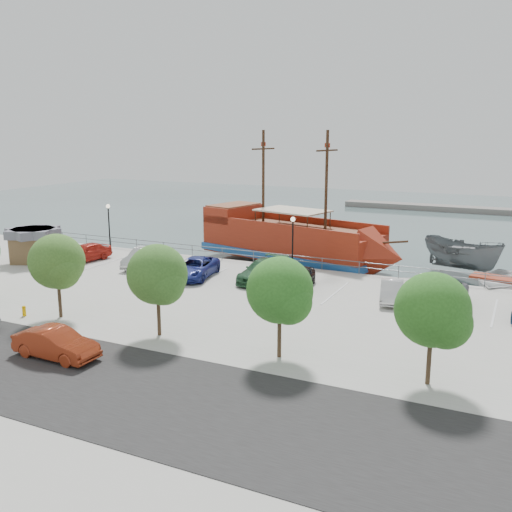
% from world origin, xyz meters
% --- Properties ---
extents(ground, '(160.00, 160.00, 0.00)m').
position_xyz_m(ground, '(0.00, 0.00, -1.00)').
color(ground, '#394D4E').
extents(land_slab, '(100.00, 58.00, 1.20)m').
position_xyz_m(land_slab, '(0.00, -21.00, -0.60)').
color(land_slab, '#ABA9A0').
rests_on(land_slab, ground).
extents(street, '(100.00, 8.00, 0.04)m').
position_xyz_m(street, '(0.00, -16.00, 0.01)').
color(street, black).
rests_on(street, land_slab).
extents(sidewalk, '(100.00, 4.00, 0.05)m').
position_xyz_m(sidewalk, '(0.00, -10.00, 0.01)').
color(sidewalk, '#A6A49E').
rests_on(sidewalk, land_slab).
extents(seawall_railing, '(50.00, 0.06, 1.00)m').
position_xyz_m(seawall_railing, '(0.00, 7.80, 0.53)').
color(seawall_railing, slate).
rests_on(seawall_railing, land_slab).
extents(far_shore, '(40.00, 3.00, 0.80)m').
position_xyz_m(far_shore, '(10.00, 55.00, -0.60)').
color(far_shore, gray).
rests_on(far_shore, ground).
extents(pirate_ship, '(19.96, 9.69, 12.36)m').
position_xyz_m(pirate_ship, '(-1.30, 12.25, 1.07)').
color(pirate_ship, maroon).
rests_on(pirate_ship, ground).
extents(patrol_boat, '(7.80, 5.95, 2.85)m').
position_xyz_m(patrol_boat, '(11.69, 15.29, 0.43)').
color(patrol_boat, '#5B6063').
rests_on(patrol_boat, ground).
extents(speedboat, '(5.65, 7.11, 1.32)m').
position_xyz_m(speedboat, '(14.85, 10.46, -0.34)').
color(speedboat, white).
rests_on(speedboat, ground).
extents(dock_west, '(6.88, 3.24, 0.38)m').
position_xyz_m(dock_west, '(-14.81, 9.20, -0.81)').
color(dock_west, slate).
rests_on(dock_west, ground).
extents(dock_mid, '(6.85, 4.46, 0.38)m').
position_xyz_m(dock_mid, '(7.15, 9.20, -0.81)').
color(dock_mid, gray).
rests_on(dock_mid, ground).
extents(shed, '(4.51, 4.51, 2.81)m').
position_xyz_m(shed, '(-20.82, 0.27, 1.50)').
color(shed, brown).
rests_on(shed, land_slab).
extents(street_sedan, '(4.47, 1.62, 1.47)m').
position_xyz_m(street_sedan, '(-3.70, -14.71, 0.73)').
color(street_sedan, '#9A3016').
rests_on(street_sedan, street).
extents(fire_hydrant, '(0.23, 0.23, 0.67)m').
position_xyz_m(fire_hydrant, '(-10.09, -10.80, 0.36)').
color(fire_hydrant, '#F1A801').
rests_on(fire_hydrant, sidewalk).
extents(lamp_post_left, '(0.36, 0.36, 4.28)m').
position_xyz_m(lamp_post_left, '(-18.00, 6.50, 2.94)').
color(lamp_post_left, black).
rests_on(lamp_post_left, land_slab).
extents(lamp_post_mid, '(0.36, 0.36, 4.28)m').
position_xyz_m(lamp_post_mid, '(0.00, 6.50, 2.94)').
color(lamp_post_mid, black).
rests_on(lamp_post_mid, land_slab).
extents(tree_c, '(3.30, 3.20, 5.00)m').
position_xyz_m(tree_c, '(-7.85, -10.07, 3.30)').
color(tree_c, '#473321').
rests_on(tree_c, sidewalk).
extents(tree_d, '(3.30, 3.20, 5.00)m').
position_xyz_m(tree_d, '(-0.85, -10.07, 3.30)').
color(tree_d, '#473321').
rests_on(tree_d, sidewalk).
extents(tree_e, '(3.30, 3.20, 5.00)m').
position_xyz_m(tree_e, '(6.15, -10.07, 3.30)').
color(tree_e, '#473321').
rests_on(tree_e, sidewalk).
extents(tree_f, '(3.30, 3.20, 5.00)m').
position_xyz_m(tree_f, '(13.15, -10.07, 3.30)').
color(tree_f, '#473321').
rests_on(tree_f, sidewalk).
extents(parked_car_a, '(2.49, 4.74, 1.54)m').
position_xyz_m(parked_car_a, '(-16.99, 2.24, 0.77)').
color(parked_car_a, '#B52418').
rests_on(parked_car_a, land_slab).
extents(parked_car_b, '(2.28, 4.89, 1.55)m').
position_xyz_m(parked_car_b, '(-11.36, 2.58, 0.78)').
color(parked_car_b, '#B7B7B7').
rests_on(parked_car_b, land_slab).
extents(parked_car_c, '(3.37, 5.69, 1.48)m').
position_xyz_m(parked_car_c, '(-5.81, 1.46, 0.74)').
color(parked_car_c, navy).
rests_on(parked_car_c, land_slab).
extents(parked_car_d, '(2.33, 5.39, 1.55)m').
position_xyz_m(parked_car_d, '(-0.81, 2.73, 0.77)').
color(parked_car_d, '#295835').
rests_on(parked_car_d, land_slab).
extents(parked_car_e, '(2.32, 4.41, 1.43)m').
position_xyz_m(parked_car_e, '(2.27, 2.31, 0.71)').
color(parked_car_e, black).
rests_on(parked_car_e, land_slab).
extents(parked_car_f, '(2.22, 4.29, 1.35)m').
position_xyz_m(parked_car_f, '(8.83, 1.73, 0.67)').
color(parked_car_f, silver).
rests_on(parked_car_f, land_slab).
extents(parked_car_g, '(2.96, 5.77, 1.56)m').
position_xyz_m(parked_car_g, '(12.16, 1.74, 0.78)').
color(parked_car_g, slate).
rests_on(parked_car_g, land_slab).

